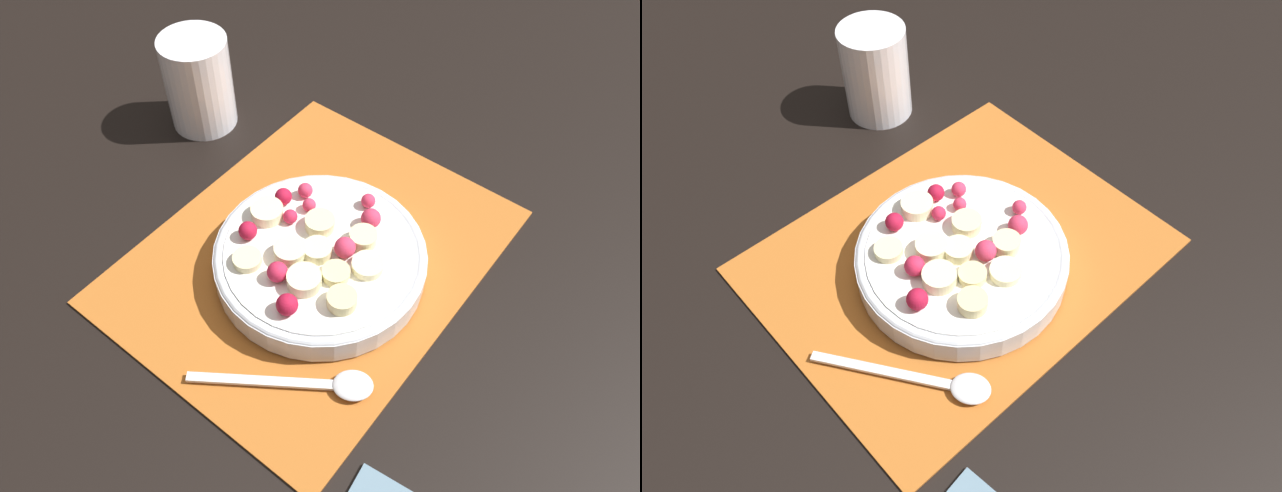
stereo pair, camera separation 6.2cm
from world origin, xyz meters
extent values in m
plane|color=black|center=(0.00, 0.00, 0.00)|extent=(3.00, 3.00, 0.00)
cube|color=#B26023|center=(0.00, 0.00, 0.00)|extent=(0.40, 0.32, 0.01)
cylinder|color=silver|center=(0.01, 0.02, 0.02)|extent=(0.22, 0.22, 0.03)
torus|color=silver|center=(0.01, 0.02, 0.03)|extent=(0.22, 0.22, 0.01)
cylinder|color=white|center=(0.01, 0.02, 0.04)|extent=(0.20, 0.20, 0.00)
cylinder|color=#F4EAB7|center=(0.02, 0.02, 0.04)|extent=(0.04, 0.04, 0.01)
cylinder|color=beige|center=(-0.02, 0.05, 0.04)|extent=(0.03, 0.03, 0.01)
cylinder|color=#F4EAB7|center=(0.04, 0.00, 0.04)|extent=(0.04, 0.04, 0.01)
cylinder|color=#F4EAB7|center=(0.05, 0.03, 0.04)|extent=(0.05, 0.05, 0.01)
cylinder|color=#F4EAB7|center=(0.00, 0.07, 0.04)|extent=(0.04, 0.04, 0.01)
cylinder|color=beige|center=(0.07, -0.03, 0.04)|extent=(0.04, 0.04, 0.01)
cylinder|color=beige|center=(-0.01, 0.00, 0.04)|extent=(0.04, 0.04, 0.01)
cylinder|color=beige|center=(0.03, 0.05, 0.04)|extent=(0.03, 0.03, 0.01)
cylinder|color=#F4EAB7|center=(0.01, -0.05, 0.04)|extent=(0.04, 0.04, 0.01)
cylinder|color=beige|center=(0.05, 0.07, 0.04)|extent=(0.04, 0.04, 0.01)
sphere|color=#DB3356|center=(0.00, 0.04, 0.05)|extent=(0.02, 0.02, 0.02)
sphere|color=#DB3356|center=(-0.02, -0.02, 0.04)|extent=(0.01, 0.01, 0.01)
sphere|color=#D12347|center=(0.06, 0.01, 0.05)|extent=(0.02, 0.02, 0.02)
sphere|color=#DB3356|center=(-0.07, 0.02, 0.04)|extent=(0.02, 0.02, 0.02)
sphere|color=#D12347|center=(0.00, -0.03, 0.04)|extent=(0.02, 0.02, 0.02)
sphere|color=#B21433|center=(-0.02, -0.05, 0.05)|extent=(0.02, 0.02, 0.02)
sphere|color=#DB3356|center=(-0.05, 0.04, 0.05)|extent=(0.02, 0.02, 0.02)
sphere|color=#DB3356|center=(-0.04, -0.04, 0.05)|extent=(0.02, 0.02, 0.02)
sphere|color=#B21433|center=(0.09, 0.04, 0.05)|extent=(0.02, 0.02, 0.02)
sphere|color=#B21433|center=(0.04, -0.05, 0.05)|extent=(0.02, 0.02, 0.02)
cube|color=silver|center=(0.15, 0.05, 0.01)|extent=(0.08, 0.12, 0.00)
ellipsoid|color=silver|center=(0.10, 0.13, 0.01)|extent=(0.05, 0.05, 0.01)
cylinder|color=white|center=(-0.09, -0.25, 0.06)|extent=(0.08, 0.08, 0.12)
camera|label=1|loc=(0.31, 0.25, 0.54)|focal=35.00mm
camera|label=2|loc=(0.27, 0.30, 0.54)|focal=35.00mm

